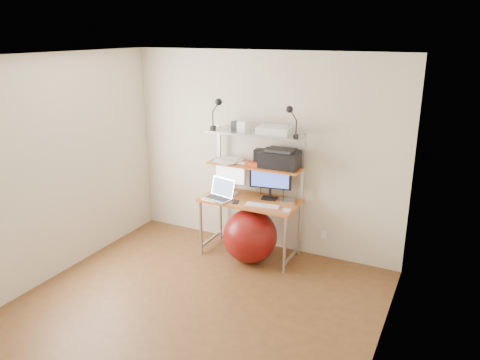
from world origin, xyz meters
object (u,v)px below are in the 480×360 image
Objects in this scene: monitor_silver at (230,175)px; exercise_ball at (250,236)px; printer at (281,158)px; monitor_black at (270,178)px; laptop at (220,194)px.

monitor_silver is 0.81m from exercise_ball.
printer is 1.01m from exercise_ball.
monitor_silver is at bearing 147.52° from exercise_ball.
monitor_black is 0.75m from exercise_ball.
exercise_ball is at bearing -127.13° from printer.
monitor_black is 0.28m from printer.
laptop is (-0.03, -0.21, -0.20)m from monitor_silver.
monitor_black is at bearing 38.83° from laptop.
monitor_silver is 0.90× the size of monitor_black.
monitor_black is 0.65m from laptop.
monitor_silver is at bearing 95.90° from laptop.
monitor_black reaches higher than laptop.
laptop is 0.85× the size of printer.
printer is 0.73× the size of exercise_ball.
monitor_black is 1.27× the size of laptop.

